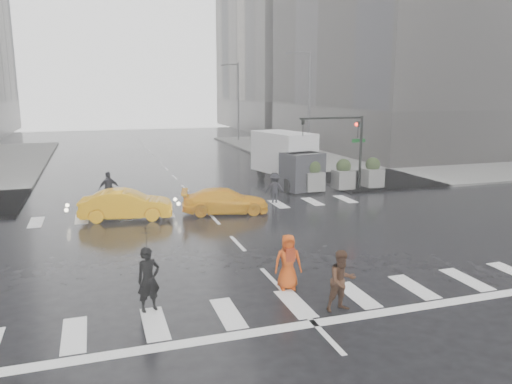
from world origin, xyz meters
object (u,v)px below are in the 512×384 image
object	(u,v)px
pedestrian_brown	(342,281)
pedestrian_orange	(288,262)
traffic_signal_pole	(346,138)
box_truck	(288,157)
taxi_mid	(126,205)

from	to	relation	value
pedestrian_brown	pedestrian_orange	world-z (taller)	pedestrian_brown
pedestrian_brown	traffic_signal_pole	bearing A→B (deg)	57.19
pedestrian_orange	box_truck	distance (m)	17.20
pedestrian_brown	pedestrian_orange	distance (m)	2.09
pedestrian_orange	taxi_mid	distance (m)	11.01
pedestrian_orange	box_truck	bearing A→B (deg)	79.67
pedestrian_brown	taxi_mid	xyz separation A→B (m)	(-4.99, 12.11, -0.17)
box_truck	pedestrian_brown	bearing A→B (deg)	-120.43
pedestrian_brown	taxi_mid	bearing A→B (deg)	107.85
pedestrian_orange	taxi_mid	bearing A→B (deg)	123.55
pedestrian_brown	box_truck	distance (m)	18.72
pedestrian_orange	traffic_signal_pole	bearing A→B (deg)	67.07
pedestrian_orange	taxi_mid	xyz separation A→B (m)	(-4.16, 10.20, -0.17)
pedestrian_orange	box_truck	size ratio (longest dim) A/B	0.28
pedestrian_brown	box_truck	size ratio (longest dim) A/B	0.28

